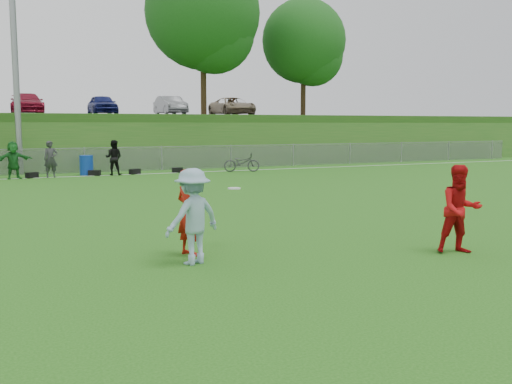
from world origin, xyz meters
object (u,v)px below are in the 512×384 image
player_blue (193,216)px  player_red_left (189,212)px  recycling_bin (86,165)px  player_red_center (460,209)px  frisbee (234,188)px  bicycle (242,162)px

player_blue → player_red_left: bearing=-121.8°
recycling_bin → player_red_left: bearing=-92.3°
player_red_left → player_red_center: player_red_center is taller
player_blue → recycling_bin: (0.88, 18.94, -0.37)m
player_red_left → frisbee: player_red_left is taller
player_blue → recycling_bin: player_blue is taller
player_red_left → bicycle: size_ratio=0.89×
player_red_left → player_blue: (-0.15, -0.68, 0.03)m
recycling_bin → bicycle: size_ratio=0.52×
bicycle → recycling_bin: bearing=98.5°
player_red_center → player_blue: 5.08m
player_red_left → bicycle: bearing=-48.3°
player_blue → recycling_bin: bearing=-112.1°
player_red_center → bicycle: player_red_center is taller
player_blue → player_red_center: bearing=145.5°
player_blue → frisbee: bearing=-159.0°
player_red_center → bicycle: bearing=99.0°
player_red_center → bicycle: size_ratio=0.92×
bicycle → player_red_left: bearing=172.4°
player_red_center → frisbee: 4.39m
recycling_bin → bicycle: 7.71m
player_red_center → recycling_bin: size_ratio=1.77×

